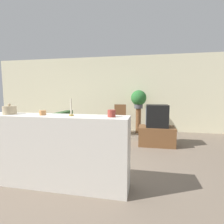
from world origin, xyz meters
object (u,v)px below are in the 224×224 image
couch (65,133)px  wooden_chair (120,118)px  potted_plant (139,98)px  decorative_bowl (10,110)px  television (157,116)px

couch → wooden_chair: wooden_chair is taller
potted_plant → decorative_bowl: potted_plant is taller
decorative_bowl → potted_plant: bearing=64.2°
television → potted_plant: 1.50m
television → wooden_chair: 1.61m
wooden_chair → decorative_bowl: bearing=-108.7°
television → wooden_chair: size_ratio=0.58×
wooden_chair → decorative_bowl: (-1.17, -3.46, 0.59)m
potted_plant → couch: bearing=-139.9°
potted_plant → decorative_bowl: bearing=-115.8°
couch → wooden_chair: size_ratio=1.95×
couch → decorative_bowl: decorative_bowl is taller
television → potted_plant: (-0.54, 1.34, 0.41)m
television → wooden_chair: television is taller
couch → television: (2.47, 0.29, 0.50)m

